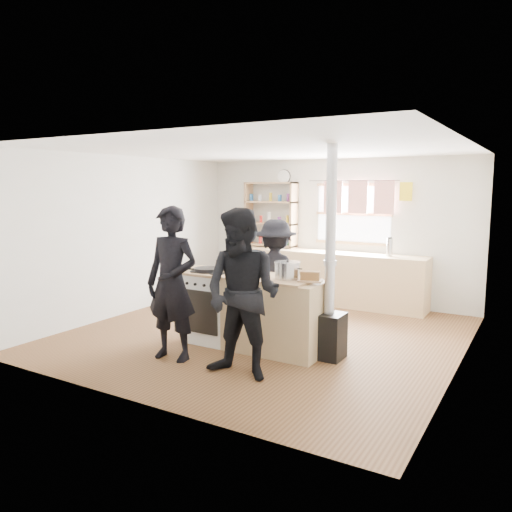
# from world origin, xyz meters

# --- Properties ---
(ground) EXTENTS (5.00, 5.00, 0.01)m
(ground) POSITION_xyz_m (0.00, 0.00, -0.01)
(ground) COLOR brown
(ground) RESTS_ON ground
(back_counter) EXTENTS (3.40, 0.55, 0.90)m
(back_counter) POSITION_xyz_m (0.00, 2.22, 0.45)
(back_counter) COLOR tan
(back_counter) RESTS_ON ground
(shelving_unit) EXTENTS (1.00, 0.28, 1.20)m
(shelving_unit) POSITION_xyz_m (-1.20, 2.34, 1.51)
(shelving_unit) COLOR tan
(shelving_unit) RESTS_ON back_counter
(thermos) EXTENTS (0.10, 0.10, 0.29)m
(thermos) POSITION_xyz_m (1.07, 2.22, 1.04)
(thermos) COLOR silver
(thermos) RESTS_ON back_counter
(cooking_island) EXTENTS (1.97, 0.64, 0.93)m
(cooking_island) POSITION_xyz_m (0.14, -0.55, 0.47)
(cooking_island) COLOR white
(cooking_island) RESTS_ON ground
(skillet_greens) EXTENTS (0.42, 0.42, 0.05)m
(skillet_greens) POSITION_xyz_m (-0.50, -0.63, 0.96)
(skillet_greens) COLOR black
(skillet_greens) RESTS_ON cooking_island
(roast_tray) EXTENTS (0.40, 0.36, 0.07)m
(roast_tray) POSITION_xyz_m (0.11, -0.61, 0.97)
(roast_tray) COLOR silver
(roast_tray) RESTS_ON cooking_island
(stockpot_stove) EXTENTS (0.25, 0.25, 0.20)m
(stockpot_stove) POSITION_xyz_m (-0.35, -0.41, 1.02)
(stockpot_stove) COLOR #B0B0B2
(stockpot_stove) RESTS_ON cooking_island
(stockpot_counter) EXTENTS (0.31, 0.31, 0.23)m
(stockpot_counter) POSITION_xyz_m (0.63, -0.56, 1.03)
(stockpot_counter) COLOR #BCBCBF
(stockpot_counter) RESTS_ON cooking_island
(bread_board) EXTENTS (0.32, 0.27, 0.12)m
(bread_board) POSITION_xyz_m (0.93, -0.57, 0.98)
(bread_board) COLOR tan
(bread_board) RESTS_ON cooking_island
(flue_heater) EXTENTS (0.35, 0.35, 2.50)m
(flue_heater) POSITION_xyz_m (1.11, -0.43, 0.64)
(flue_heater) COLOR black
(flue_heater) RESTS_ON ground
(person_near_left) EXTENTS (0.69, 0.49, 1.80)m
(person_near_left) POSITION_xyz_m (-0.46, -1.37, 0.90)
(person_near_left) COLOR black
(person_near_left) RESTS_ON ground
(person_near_right) EXTENTS (0.89, 0.70, 1.81)m
(person_near_right) POSITION_xyz_m (0.56, -1.45, 0.90)
(person_near_right) COLOR black
(person_near_right) RESTS_ON ground
(person_far) EXTENTS (1.11, 0.77, 1.57)m
(person_far) POSITION_xyz_m (0.02, 0.28, 0.79)
(person_far) COLOR black
(person_far) RESTS_ON ground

